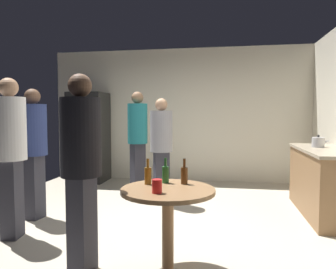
{
  "coord_description": "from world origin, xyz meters",
  "views": [
    {
      "loc": [
        0.92,
        -3.88,
        1.36
      ],
      "look_at": [
        0.21,
        0.14,
        1.1
      ],
      "focal_mm": 34.0,
      "sensor_mm": 36.0,
      "label": 1
    }
  ],
  "objects": [
    {
      "name": "beer_bottle_amber",
      "position": [
        0.26,
        -1.14,
        0.82
      ],
      "size": [
        0.06,
        0.06,
        0.23
      ],
      "color": "#8C5919",
      "rests_on": "foreground_table"
    },
    {
      "name": "beer_bottle_brown",
      "position": [
        0.57,
        -1.08,
        0.82
      ],
      "size": [
        0.06,
        0.06,
        0.23
      ],
      "color": "#593314",
      "rests_on": "foreground_table"
    },
    {
      "name": "beer_bottle_green",
      "position": [
        0.4,
        -1.06,
        0.82
      ],
      "size": [
        0.06,
        0.06,
        0.23
      ],
      "color": "#26662D",
      "rests_on": "foreground_table"
    },
    {
      "name": "person_in_navy_shirt",
      "position": [
        -1.5,
        -0.15,
        0.99
      ],
      "size": [
        0.37,
        0.37,
        1.69
      ],
      "rotation": [
        0.0,
        0.0,
        -0.1
      ],
      "color": "#2D2D38",
      "rests_on": "ground_plane"
    },
    {
      "name": "person_in_teal_shirt",
      "position": [
        -0.54,
        1.4,
        1.03
      ],
      "size": [
        0.48,
        0.48,
        1.75
      ],
      "rotation": [
        0.0,
        0.0,
        -0.74
      ],
      "color": "#2D2D38",
      "rests_on": "ground_plane"
    },
    {
      "name": "ground_plane",
      "position": [
        0.0,
        0.0,
        -0.05
      ],
      "size": [
        5.2,
        5.2,
        0.1
      ],
      "primitive_type": "cube",
      "color": "#B2A893"
    },
    {
      "name": "kitchen_counter",
      "position": [
        2.28,
        0.65,
        0.45
      ],
      "size": [
        0.64,
        1.65,
        0.9
      ],
      "color": "olive",
      "rests_on": "ground_plane"
    },
    {
      "name": "person_in_black_shirt",
      "position": [
        -0.27,
        -1.38,
        1.0
      ],
      "size": [
        0.39,
        0.39,
        1.7
      ],
      "rotation": [
        0.0,
        0.0,
        -0.15
      ],
      "color": "#2D2D38",
      "rests_on": "ground_plane"
    },
    {
      "name": "kettle",
      "position": [
        2.23,
        0.85,
        0.97
      ],
      "size": [
        0.24,
        0.17,
        0.18
      ],
      "color": "#B2B2B7",
      "rests_on": "kitchen_counter"
    },
    {
      "name": "person_in_gray_shirt",
      "position": [
        -0.02,
        0.87,
        0.94
      ],
      "size": [
        0.45,
        0.45,
        1.6
      ],
      "rotation": [
        0.0,
        0.0,
        -1.12
      ],
      "color": "#2D2D38",
      "rests_on": "ground_plane"
    },
    {
      "name": "wall_back",
      "position": [
        0.0,
        2.63,
        1.35
      ],
      "size": [
        5.32,
        0.06,
        2.7
      ],
      "primitive_type": "cube",
      "color": "silver",
      "rests_on": "ground_plane"
    },
    {
      "name": "refrigerator",
      "position": [
        -1.78,
        2.2,
        0.9
      ],
      "size": [
        0.7,
        0.68,
        1.8
      ],
      "color": "black",
      "rests_on": "ground_plane"
    },
    {
      "name": "person_in_white_shirt",
      "position": [
        -1.37,
        -0.79,
        1.03
      ],
      "size": [
        0.39,
        0.39,
        1.75
      ],
      "rotation": [
        0.0,
        0.0,
        0.15
      ],
      "color": "#2D2D38",
      "rests_on": "ground_plane"
    },
    {
      "name": "foreground_table",
      "position": [
        0.46,
        -1.27,
        0.63
      ],
      "size": [
        0.8,
        0.8,
        0.73
      ],
      "color": "olive",
      "rests_on": "ground_plane"
    },
    {
      "name": "plastic_cup_red",
      "position": [
        0.4,
        -1.44,
        0.79
      ],
      "size": [
        0.08,
        0.08,
        0.11
      ],
      "primitive_type": "cylinder",
      "color": "red",
      "rests_on": "foreground_table"
    }
  ]
}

